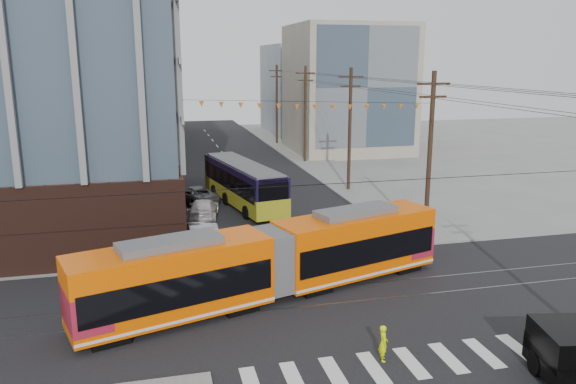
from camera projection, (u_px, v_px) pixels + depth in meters
name	position (u px, v px, depth m)	size (l,w,h in m)	color
ground	(365.00, 331.00, 24.75)	(160.00, 160.00, 0.00)	slate
bg_bldg_nw_near	(79.00, 82.00, 67.96)	(18.00, 16.00, 18.00)	#8C99A5
bg_bldg_ne_near	(347.00, 89.00, 71.98)	(14.00, 14.00, 16.00)	gray
bg_bldg_nw_far	(114.00, 71.00, 87.34)	(16.00, 18.00, 20.00)	gray
bg_bldg_ne_far	(318.00, 89.00, 91.59)	(16.00, 16.00, 14.00)	#8C99A5
utility_pole_far	(277.00, 105.00, 78.40)	(0.30, 0.30, 11.00)	black
streetcar	(272.00, 261.00, 27.87)	(19.50, 2.74, 3.76)	#EB5500
city_bus	(243.00, 184.00, 45.89)	(2.73, 12.59, 3.57)	black
parked_car_silver	(202.00, 234.00, 35.73)	(1.75, 5.03, 1.66)	#9EA1A8
parked_car_white	(203.00, 209.00, 41.96)	(2.10, 5.18, 1.50)	silver
parked_car_grey	(195.00, 194.00, 46.85)	(2.33, 5.05, 1.40)	#57585C
pedestrian	(383.00, 343.00, 22.13)	(0.55, 0.36, 1.50)	#E0FF01
jersey_barrier	(410.00, 228.00, 38.69)	(0.80, 3.57, 0.71)	slate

